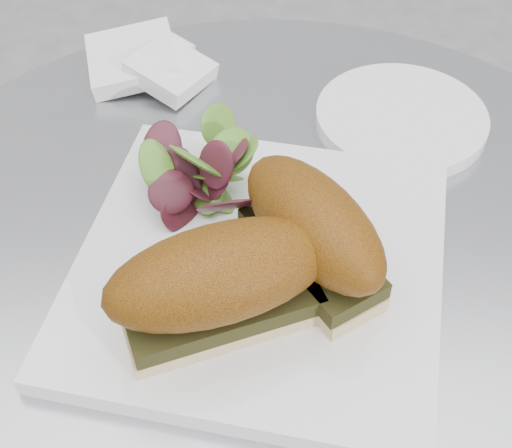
{
  "coord_description": "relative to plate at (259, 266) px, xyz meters",
  "views": [
    {
      "loc": [
        -0.01,
        -0.36,
        1.15
      ],
      "look_at": [
        -0.01,
        0.0,
        0.77
      ],
      "focal_mm": 50.0,
      "sensor_mm": 36.0,
      "label": 1
    }
  ],
  "objects": [
    {
      "name": "sandwich_right",
      "position": [
        0.04,
        -0.01,
        0.05
      ],
      "size": [
        0.13,
        0.15,
        0.08
      ],
      "rotation": [
        0.0,
        0.0,
        -0.99
      ],
      "color": "beige",
      "rests_on": "plate"
    },
    {
      "name": "saucer",
      "position": [
        0.13,
        0.18,
        -0.0
      ],
      "size": [
        0.16,
        0.16,
        0.01
      ],
      "primitive_type": "cylinder",
      "color": "white",
      "rests_on": "table"
    },
    {
      "name": "plate",
      "position": [
        0.0,
        0.0,
        0.0
      ],
      "size": [
        0.32,
        0.32,
        0.02
      ],
      "primitive_type": "cube",
      "rotation": [
        0.0,
        0.0,
        -0.19
      ],
      "color": "white",
      "rests_on": "table"
    },
    {
      "name": "table",
      "position": [
        0.01,
        0.02,
        -0.25
      ],
      "size": [
        0.7,
        0.7,
        0.73
      ],
      "color": "#A6A8AD",
      "rests_on": "ground"
    },
    {
      "name": "sandwich_left",
      "position": [
        -0.03,
        -0.06,
        0.05
      ],
      "size": [
        0.17,
        0.12,
        0.08
      ],
      "rotation": [
        0.0,
        0.0,
        0.36
      ],
      "color": "beige",
      "rests_on": "plate"
    },
    {
      "name": "salad",
      "position": [
        -0.04,
        0.07,
        0.03
      ],
      "size": [
        0.11,
        0.11,
        0.05
      ],
      "primitive_type": null,
      "color": "#53882C",
      "rests_on": "plate"
    },
    {
      "name": "napkin",
      "position": [
        -0.11,
        0.25,
        0.0
      ],
      "size": [
        0.12,
        0.12,
        0.02
      ],
      "primitive_type": null,
      "rotation": [
        0.0,
        0.0,
        -0.07
      ],
      "color": "white",
      "rests_on": "table"
    }
  ]
}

